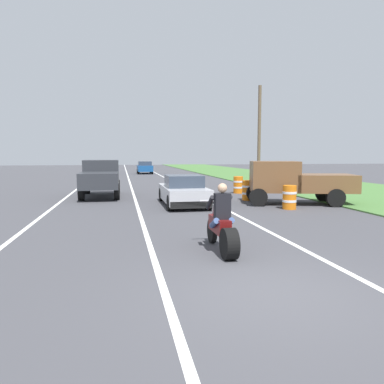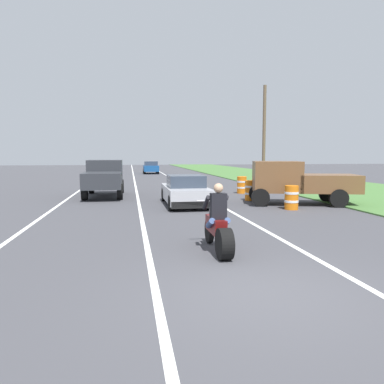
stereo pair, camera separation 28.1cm
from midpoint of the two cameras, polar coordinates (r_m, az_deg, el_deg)
The scene contains 14 objects.
ground_plane at distance 6.43m, azimuth 12.69°, elevation -14.99°, with size 160.00×160.00×0.00m, color #424247.
lane_stripe_left_solid at distance 25.83m, azimuth -16.45°, elevation 0.53°, with size 0.14×120.00×0.01m, color white.
lane_stripe_right_solid at distance 25.98m, azimuth -0.47°, elevation 0.79°, with size 0.14×120.00×0.01m, color white.
lane_stripe_centre_dashed at distance 25.65m, azimuth -8.44°, elevation 0.67°, with size 0.14×120.00×0.01m, color white.
grass_verge_right at distance 29.33m, azimuth 19.44°, elevation 1.09°, with size 10.00×120.00×0.06m, color #477538.
motorcycle_with_rider at distance 8.54m, azimuth 5.04°, elevation -5.52°, with size 0.70×2.21×1.62m.
sports_car_silver at distance 16.50m, azimuth -0.55°, elevation 0.10°, with size 1.84×4.30×1.37m.
pickup_truck_left_lane_dark_grey at distance 20.53m, azimuth -13.14°, elevation 2.40°, with size 2.02×4.80×1.98m.
pickup_truck_right_shoulder_brown at distance 17.48m, azimuth 16.53°, elevation 1.75°, with size 5.14×3.14×1.98m.
utility_pole_roadside at distance 28.24m, azimuth 11.44°, elevation 8.60°, with size 0.24×0.24×7.41m, color brown.
construction_barrel_nearest at distance 15.80m, azimuth 15.74°, elevation -0.83°, with size 0.58×0.58×1.00m.
construction_barrel_mid at distance 18.54m, azimuth 9.55°, elevation 0.26°, with size 0.58×0.58×1.00m.
construction_barrel_far at distance 21.87m, azimuth 8.13°, elevation 1.11°, with size 0.58×0.58×1.00m.
distant_car_far_ahead at distance 45.01m, azimuth -6.26°, elevation 3.85°, with size 1.80×4.00×1.50m.
Camera 2 is at (-2.19, -5.57, 2.26)m, focal length 34.22 mm.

